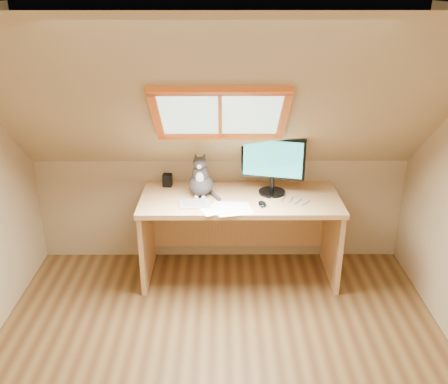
{
  "coord_description": "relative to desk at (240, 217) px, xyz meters",
  "views": [
    {
      "loc": [
        0.01,
        -2.64,
        2.54
      ],
      "look_at": [
        0.03,
        1.0,
        1.0
      ],
      "focal_mm": 40.0,
      "sensor_mm": 36.0,
      "label": 1
    }
  ],
  "objects": [
    {
      "name": "ground",
      "position": [
        -0.17,
        -1.45,
        -0.56
      ],
      "size": [
        3.5,
        3.5,
        0.0
      ],
      "primitive_type": "plane",
      "color": "brown",
      "rests_on": "ground"
    },
    {
      "name": "room_shell",
      "position": [
        -0.17,
        -1.55,
        0.87
      ],
      "size": [
        3.52,
        3.52,
        2.41
      ],
      "color": "tan",
      "rests_on": "ground"
    },
    {
      "name": "desk",
      "position": [
        0.0,
        0.0,
        0.0
      ],
      "size": [
        1.75,
        0.77,
        0.8
      ],
      "color": "tan",
      "rests_on": "ground"
    },
    {
      "name": "monitor",
      "position": [
        0.28,
        -0.0,
        0.53
      ],
      "size": [
        0.55,
        0.24,
        0.52
      ],
      "color": "black",
      "rests_on": "desk"
    },
    {
      "name": "cat",
      "position": [
        -0.35,
        -0.03,
        0.38
      ],
      "size": [
        0.23,
        0.28,
        0.4
      ],
      "color": "#3B3634",
      "rests_on": "desk"
    },
    {
      "name": "desk_speaker",
      "position": [
        -0.66,
        0.18,
        0.29
      ],
      "size": [
        0.09,
        0.09,
        0.12
      ],
      "primitive_type": "cube",
      "rotation": [
        0.0,
        0.0,
        -0.1
      ],
      "color": "black",
      "rests_on": "desk"
    },
    {
      "name": "graphics_tablet",
      "position": [
        -0.39,
        -0.24,
        0.24
      ],
      "size": [
        0.29,
        0.22,
        0.01
      ],
      "primitive_type": "cube",
      "rotation": [
        0.0,
        0.0,
        0.13
      ],
      "color": "#B2B2B7",
      "rests_on": "desk"
    },
    {
      "name": "mouse",
      "position": [
        0.18,
        -0.27,
        0.25
      ],
      "size": [
        0.09,
        0.12,
        0.04
      ],
      "primitive_type": "ellipsoid",
      "rotation": [
        0.0,
        0.0,
        0.2
      ],
      "color": "black",
      "rests_on": "desk"
    },
    {
      "name": "papers",
      "position": [
        -0.13,
        -0.33,
        0.24
      ],
      "size": [
        0.35,
        0.3,
        0.01
      ],
      "color": "white",
      "rests_on": "desk"
    },
    {
      "name": "cables",
      "position": [
        0.37,
        -0.19,
        0.24
      ],
      "size": [
        0.51,
        0.26,
        0.01
      ],
      "color": "silver",
      "rests_on": "desk"
    }
  ]
}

